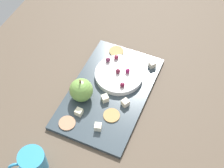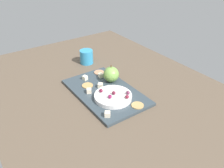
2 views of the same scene
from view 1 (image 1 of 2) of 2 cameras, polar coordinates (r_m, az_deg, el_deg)
name	(u,v)px [view 1 (image 1 of 2)]	position (r cm, az deg, el deg)	size (l,w,h in cm)	color
table	(105,96)	(108.04, -1.22, -2.11)	(139.71, 98.14, 4.83)	brown
platter	(110,92)	(105.33, -0.42, -1.33)	(39.30, 24.04, 1.25)	#333F47
serving_dish	(119,75)	(107.61, 1.22, 1.64)	(15.89, 15.89, 1.83)	white
apple_whole	(81,90)	(100.81, -5.38, -1.05)	(7.35, 7.35, 7.35)	#76A548
apple_stem	(80,82)	(97.40, -5.57, 0.43)	(0.50, 0.50, 1.20)	brown
cheese_cube_0	(152,64)	(111.15, 7.01, 3.43)	(2.03, 2.03, 2.03)	#F5E4C6
cheese_cube_1	(98,127)	(96.51, -2.44, -7.45)	(2.03, 2.03, 2.03)	#F6EDCC
cheese_cube_2	(79,112)	(99.55, -5.78, -4.87)	(2.03, 2.03, 2.03)	#F2E9C2
cheese_cube_3	(125,103)	(100.96, 2.33, -3.28)	(2.03, 2.03, 2.03)	#F7E0C1
cheese_cube_4	(105,98)	(101.84, -1.23, -2.51)	(2.03, 2.03, 2.03)	#F2E7C4
cracker_0	(116,51)	(115.39, 0.77, 5.71)	(5.05, 5.05, 0.40)	tan
cracker_1	(67,123)	(98.90, -7.83, -6.76)	(5.05, 5.05, 0.40)	tan
cracker_2	(112,115)	(99.37, -0.07, -5.49)	(5.05, 5.05, 0.40)	tan
grape_0	(116,57)	(110.32, 0.76, 4.67)	(1.71, 1.54, 1.47)	maroon
grape_1	(122,85)	(102.98, 1.81, -0.14)	(1.71, 1.54, 1.50)	maroon
grape_2	(118,71)	(106.35, 1.04, 2.25)	(1.71, 1.54, 1.55)	maroon
grape_3	(108,60)	(109.54, -0.71, 4.23)	(1.71, 1.54, 1.53)	#622742
grape_4	(128,71)	(106.48, 2.74, 2.28)	(1.71, 1.54, 1.59)	maroon
cup	(33,163)	(92.25, -13.63, -13.16)	(8.20, 9.04, 7.53)	#308FC2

